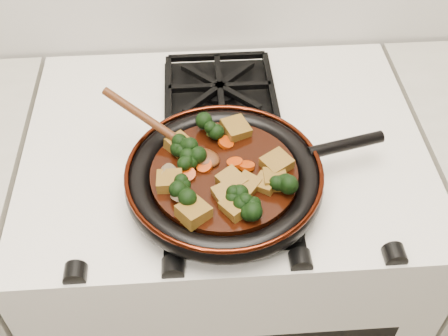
{
  "coord_description": "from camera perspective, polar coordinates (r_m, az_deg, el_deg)",
  "views": [
    {
      "loc": [
        -0.05,
        0.92,
        1.65
      ],
      "look_at": [
        -0.01,
        1.56,
        0.97
      ],
      "focal_mm": 45.0,
      "sensor_mm": 36.0,
      "label": 1
    }
  ],
  "objects": [
    {
      "name": "tofu_cube_1",
      "position": [
        0.91,
        0.79,
        -1.41
      ],
      "size": [
        0.06,
        0.06,
        0.03
      ],
      "primitive_type": "cube",
      "rotation": [
        -0.1,
        -0.05,
        2.19
      ],
      "color": "brown",
      "rests_on": "braising_sauce"
    },
    {
      "name": "tofu_cube_3",
      "position": [
        0.89,
        0.26,
        -2.66
      ],
      "size": [
        0.05,
        0.05,
        0.03
      ],
      "primitive_type": "cube",
      "rotation": [
        -0.08,
        -0.07,
        2.0
      ],
      "color": "brown",
      "rests_on": "braising_sauce"
    },
    {
      "name": "tofu_cube_6",
      "position": [
        0.91,
        2.34,
        -1.8
      ],
      "size": [
        0.05,
        0.05,
        0.02
      ],
      "primitive_type": "cube",
      "rotation": [
        0.07,
        -0.02,
        0.92
      ],
      "color": "brown",
      "rests_on": "braising_sauce"
    },
    {
      "name": "carrot_coin_4",
      "position": [
        0.94,
        1.1,
        0.53
      ],
      "size": [
        0.03,
        0.03,
        0.02
      ],
      "primitive_type": "cylinder",
      "rotation": [
        -0.22,
        -0.12,
        0.0
      ],
      "color": "#AC3004",
      "rests_on": "braising_sauce"
    },
    {
      "name": "tofu_cube_9",
      "position": [
        0.97,
        -4.59,
        2.38
      ],
      "size": [
        0.06,
        0.05,
        0.03
      ],
      "primitive_type": "cube",
      "rotation": [
        0.1,
        0.09,
        0.72
      ],
      "color": "brown",
      "rests_on": "braising_sauce"
    },
    {
      "name": "broccoli_floret_7",
      "position": [
        0.99,
        -1.42,
        3.96
      ],
      "size": [
        0.09,
        0.09,
        0.07
      ],
      "primitive_type": null,
      "rotation": [
        0.11,
        0.17,
        0.84
      ],
      "color": "black",
      "rests_on": "braising_sauce"
    },
    {
      "name": "broccoli_floret_5",
      "position": [
        0.94,
        -3.49,
        0.62
      ],
      "size": [
        0.08,
        0.09,
        0.06
      ],
      "primitive_type": null,
      "rotation": [
        0.0,
        0.08,
        2.3
      ],
      "color": "black",
      "rests_on": "braising_sauce"
    },
    {
      "name": "tofu_cube_8",
      "position": [
        1.0,
        1.19,
        3.97
      ],
      "size": [
        0.06,
        0.06,
        0.03
      ],
      "primitive_type": "cube",
      "rotation": [
        0.08,
        0.07,
        0.4
      ],
      "color": "brown",
      "rests_on": "braising_sauce"
    },
    {
      "name": "stove",
      "position": [
        1.42,
        0.05,
        -10.47
      ],
      "size": [
        0.76,
        0.6,
        0.9
      ],
      "primitive_type": "cube",
      "color": "white",
      "rests_on": "ground"
    },
    {
      "name": "carrot_coin_0",
      "position": [
        0.93,
        5.13,
        -0.31
      ],
      "size": [
        0.03,
        0.03,
        0.02
      ],
      "primitive_type": "cylinder",
      "rotation": [
        0.19,
        -0.31,
        0.0
      ],
      "color": "#AC3004",
      "rests_on": "braising_sauce"
    },
    {
      "name": "mushroom_slice_1",
      "position": [
        0.89,
        -4.41,
        -2.88
      ],
      "size": [
        0.04,
        0.04,
        0.02
      ],
      "primitive_type": "cylinder",
      "rotation": [
        0.54,
        0.0,
        2.54
      ],
      "color": "olive",
      "rests_on": "braising_sauce"
    },
    {
      "name": "mushroom_slice_2",
      "position": [
        0.97,
        -4.15,
        2.24
      ],
      "size": [
        0.04,
        0.03,
        0.03
      ],
      "primitive_type": "cylinder",
      "rotation": [
        0.97,
        0.0,
        2.92
      ],
      "color": "olive",
      "rests_on": "braising_sauce"
    },
    {
      "name": "tofu_cube_10",
      "position": [
        0.91,
        -5.53,
        -1.39
      ],
      "size": [
        0.04,
        0.04,
        0.03
      ],
      "primitive_type": "cube",
      "rotation": [
        -0.04,
        0.06,
        1.54
      ],
      "color": "brown",
      "rests_on": "braising_sauce"
    },
    {
      "name": "burner_grate_back",
      "position": [
        1.17,
        -0.42,
        7.93
      ],
      "size": [
        0.23,
        0.23,
        0.03
      ],
      "primitive_type": null,
      "color": "black",
      "rests_on": "stove"
    },
    {
      "name": "broccoli_floret_4",
      "position": [
        0.96,
        -4.26,
        1.87
      ],
      "size": [
        0.08,
        0.09,
        0.07
      ],
      "primitive_type": null,
      "rotation": [
        -0.14,
        0.07,
        0.7
      ],
      "color": "black",
      "rests_on": "braising_sauce"
    },
    {
      "name": "carrot_coin_3",
      "position": [
        0.98,
        0.18,
        2.6
      ],
      "size": [
        0.03,
        0.03,
        0.02
      ],
      "primitive_type": "cylinder",
      "rotation": [
        0.12,
        0.35,
        0.0
      ],
      "color": "#AC3004",
      "rests_on": "braising_sauce"
    },
    {
      "name": "tofu_cube_7",
      "position": [
        0.87,
        -3.11,
        -4.54
      ],
      "size": [
        0.06,
        0.06,
        0.03
      ],
      "primitive_type": "cube",
      "rotation": [
        -0.06,
        0.11,
        0.64
      ],
      "color": "brown",
      "rests_on": "braising_sauce"
    },
    {
      "name": "broccoli_floret_1",
      "position": [
        0.89,
        -3.44,
        -2.72
      ],
      "size": [
        0.08,
        0.08,
        0.07
      ],
      "primitive_type": null,
      "rotation": [
        0.21,
        0.06,
        0.45
      ],
      "color": "black",
      "rests_on": "braising_sauce"
    },
    {
      "name": "mushroom_slice_3",
      "position": [
        0.93,
        -5.53,
        -0.43
      ],
      "size": [
        0.03,
        0.03,
        0.03
      ],
      "primitive_type": "cylinder",
      "rotation": [
        0.74,
        0.0,
        1.38
      ],
      "color": "olive",
      "rests_on": "braising_sauce"
    },
    {
      "name": "carrot_coin_1",
      "position": [
        0.94,
        -2.03,
        0.25
      ],
      "size": [
        0.03,
        0.03,
        0.02
      ],
      "primitive_type": "cylinder",
      "rotation": [
        0.24,
        -0.21,
        0.0
      ],
      "color": "#AC3004",
      "rests_on": "braising_sauce"
    },
    {
      "name": "tofu_cube_0",
      "position": [
        0.88,
        1.18,
        -4.01
      ],
      "size": [
        0.06,
        0.06,
        0.03
      ],
      "primitive_type": "cube",
      "rotation": [
        -0.11,
        -0.05,
        0.63
      ],
      "color": "brown",
      "rests_on": "braising_sauce"
    },
    {
      "name": "broccoli_floret_3",
      "position": [
        0.88,
        1.21,
        -3.15
      ],
      "size": [
        0.09,
        0.08,
        0.06
      ],
      "primitive_type": null,
      "rotation": [
        -0.24,
        0.01,
        1.12
      ],
      "color": "black",
      "rests_on": "braising_sauce"
    },
    {
      "name": "burner_grate_front",
      "position": [
        0.96,
        0.64,
        -2.55
      ],
      "size": [
        0.23,
        0.23,
        0.03
      ],
      "primitive_type": null,
      "color": "black",
      "rests_on": "stove"
    },
    {
      "name": "skillet",
      "position": [
        0.95,
        0.13,
        -1.05
      ],
      "size": [
        0.46,
        0.34,
        0.05
      ],
      "rotation": [
        0.0,
        0.0,
        0.24
      ],
      "color": "black",
      "rests_on": "burner_grate_front"
    },
    {
      "name": "mushroom_slice_0",
      "position": [
        0.92,
        -5.46,
        -1.09
      ],
      "size": [
        0.04,
        0.04,
        0.02
      ],
      "primitive_type": "cylinder",
      "rotation": [
        0.45,
        0.0,
        1.28
      ],
      "color": "olive",
      "rests_on": "braising_sauce"
    },
    {
      "name": "wooden_spoon",
      "position": [
        0.96,
        -4.82,
        2.95
      ],
      "size": [
        0.13,
        0.1,
        0.21
      ],
      "rotation": [
        0.0,
        0.0,
        2.53
      ],
      "color": "#4D2610",
      "rests_on": "braising_sauce"
    },
    {
      "name": "tofu_cube_2",
      "position": [
        0.92,
        5.15,
        -1.21
      ],
      "size": [
        0.04,
        0.04,
        0.03
      ],
      "primitive_type": "cube",
      "rotation": [
        0.11,
        -0.1,
        3.12
      ],
      "color": "brown",
      "rests_on": "braising_sauce"
    },
    {
      "name": "tofu_cube_5",
      "position": [
        0.94,
        5.36,
        0.43
      ],
      "size": [
        0.06,
        0.06,
        0.03
      ],
      "primitive_type": "cube",
      "rotation": [
        -0.04,
        -0.03,
        2.15
      ],
      "color": "brown",
      "rests_on": "braising_sauce"
    },
    {
      "name": "broccoli_floret_0",
      "position": [
        0.91,
        5.79,
        -1.57
      ],
      "size": [
        0.08,
        0.09,
        0.06
      ],
      "primitive_type": null,
      "rotation": [
        0.07,
        -0.02,
        0.6
      ],
      "color": "black",
      "rests_on": "braising_sauce"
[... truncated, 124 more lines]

